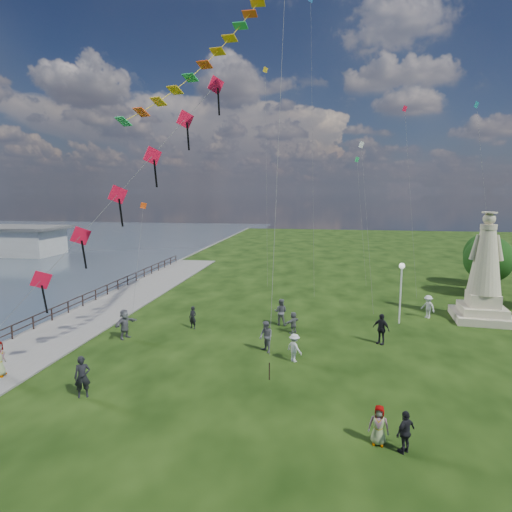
% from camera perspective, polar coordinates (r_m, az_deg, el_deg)
% --- Properties ---
extents(waterfront, '(200.00, 200.00, 1.51)m').
position_cam_1_polar(waterfront, '(33.26, -24.98, -8.66)').
color(waterfront, '#394555').
rests_on(waterfront, ground).
extents(statue, '(4.21, 4.21, 7.92)m').
position_cam_1_polar(statue, '(35.09, 28.15, -2.86)').
color(statue, '#B9B28C').
rests_on(statue, ground).
extents(lamppost, '(0.41, 0.41, 4.38)m').
position_cam_1_polar(lamppost, '(31.83, 18.79, -3.07)').
color(lamppost, silver).
rests_on(lamppost, ground).
extents(tree_row, '(5.73, 12.15, 5.45)m').
position_cam_1_polar(tree_row, '(44.51, 29.22, -0.48)').
color(tree_row, '#382314').
rests_on(tree_row, ground).
extents(person_0, '(0.84, 0.74, 1.93)m').
position_cam_1_polar(person_0, '(21.78, -22.14, -14.70)').
color(person_0, black).
rests_on(person_0, ground).
extents(person_1, '(1.01, 1.05, 1.85)m').
position_cam_1_polar(person_1, '(25.45, 1.34, -10.72)').
color(person_1, '#595960').
rests_on(person_1, ground).
extents(person_2, '(1.12, 1.07, 1.59)m').
position_cam_1_polar(person_2, '(24.25, 5.14, -12.09)').
color(person_2, silver).
rests_on(person_2, ground).
extents(person_3, '(1.01, 0.99, 1.60)m').
position_cam_1_polar(person_3, '(17.44, 19.30, -21.26)').
color(person_3, black).
rests_on(person_3, ground).
extents(person_4, '(0.81, 0.58, 1.52)m').
position_cam_1_polar(person_4, '(17.67, 16.04, -20.84)').
color(person_4, '#595960').
rests_on(person_4, ground).
extents(person_5, '(1.35, 1.94, 1.92)m').
position_cam_1_polar(person_5, '(28.90, -17.11, -8.65)').
color(person_5, '#595960').
rests_on(person_5, ground).
extents(person_6, '(0.65, 0.53, 1.56)m').
position_cam_1_polar(person_6, '(29.95, -8.42, -8.11)').
color(person_6, black).
rests_on(person_6, ground).
extents(person_7, '(1.00, 0.71, 1.90)m').
position_cam_1_polar(person_7, '(30.41, 3.32, -7.45)').
color(person_7, '#595960').
rests_on(person_7, ground).
extents(person_8, '(1.17, 1.22, 1.73)m').
position_cam_1_polar(person_8, '(34.47, 21.96, -6.28)').
color(person_8, silver).
rests_on(person_8, ground).
extents(person_9, '(1.24, 1.16, 1.93)m').
position_cam_1_polar(person_9, '(27.81, 16.34, -9.30)').
color(person_9, black).
rests_on(person_9, ground).
extents(person_11, '(1.20, 1.45, 1.45)m').
position_cam_1_polar(person_11, '(28.85, 4.99, -8.82)').
color(person_11, '#595960').
rests_on(person_11, ground).
extents(red_kite_train, '(10.61, 9.35, 15.93)m').
position_cam_1_polar(red_kite_train, '(24.01, -16.20, 9.51)').
color(red_kite_train, black).
rests_on(red_kite_train, ground).
extents(small_kites, '(29.06, 18.45, 27.03)m').
position_cam_1_polar(small_kites, '(41.18, 10.42, 14.42)').
color(small_kites, silver).
rests_on(small_kites, ground).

